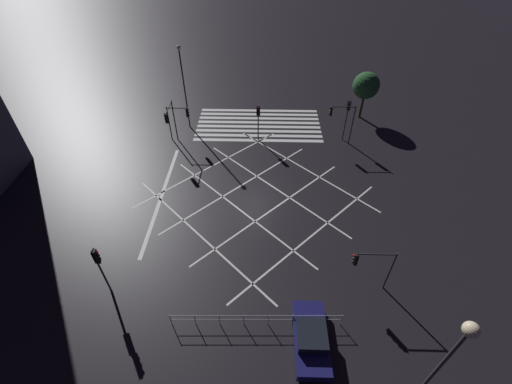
{
  "coord_description": "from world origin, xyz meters",
  "views": [
    {
      "loc": [
        -0.52,
        21.04,
        19.16
      ],
      "look_at": [
        0.0,
        0.0,
        0.57
      ],
      "focal_mm": 24.0,
      "sensor_mm": 36.0,
      "label": 1
    }
  ],
  "objects_px": {
    "street_lamp_west": "(449,355)",
    "street_tree_near": "(366,86)",
    "traffic_light_median_south": "(258,116)",
    "street_lamp_east": "(183,79)",
    "traffic_light_nw_main": "(370,263)",
    "traffic_light_se_cross": "(170,118)",
    "waiting_car": "(311,338)",
    "traffic_light_ne_main": "(99,263)",
    "traffic_light_sw_cross": "(348,113)",
    "traffic_light_sw_main": "(341,116)",
    "traffic_light_ne_cross": "(99,263)",
    "traffic_light_se_main": "(180,116)"
  },
  "relations": [
    {
      "from": "street_lamp_west",
      "to": "waiting_car",
      "type": "distance_m",
      "value": 7.77
    },
    {
      "from": "street_tree_near",
      "to": "waiting_car",
      "type": "bearing_deg",
      "value": 72.89
    },
    {
      "from": "traffic_light_sw_main",
      "to": "street_lamp_west",
      "type": "relative_size",
      "value": 0.48
    },
    {
      "from": "street_lamp_east",
      "to": "traffic_light_sw_cross",
      "type": "bearing_deg",
      "value": 172.3
    },
    {
      "from": "street_tree_near",
      "to": "street_lamp_east",
      "type": "bearing_deg",
      "value": 7.9
    },
    {
      "from": "traffic_light_ne_cross",
      "to": "street_lamp_west",
      "type": "relative_size",
      "value": 0.41
    },
    {
      "from": "traffic_light_sw_cross",
      "to": "street_lamp_west",
      "type": "relative_size",
      "value": 0.5
    },
    {
      "from": "traffic_light_ne_main",
      "to": "traffic_light_median_south",
      "type": "distance_m",
      "value": 19.97
    },
    {
      "from": "traffic_light_sw_cross",
      "to": "waiting_car",
      "type": "xyz_separation_m",
      "value": [
        5.3,
        21.14,
        -2.41
      ]
    },
    {
      "from": "traffic_light_se_main",
      "to": "street_lamp_east",
      "type": "xyz_separation_m",
      "value": [
        -0.24,
        -2.59,
        2.6
      ]
    },
    {
      "from": "traffic_light_nw_main",
      "to": "traffic_light_sw_cross",
      "type": "relative_size",
      "value": 0.81
    },
    {
      "from": "street_tree_near",
      "to": "traffic_light_ne_main",
      "type": "bearing_deg",
      "value": 48.7
    },
    {
      "from": "traffic_light_ne_main",
      "to": "street_lamp_east",
      "type": "height_order",
      "value": "street_lamp_east"
    },
    {
      "from": "traffic_light_sw_cross",
      "to": "traffic_light_ne_main",
      "type": "bearing_deg",
      "value": -43.88
    },
    {
      "from": "street_lamp_west",
      "to": "waiting_car",
      "type": "height_order",
      "value": "street_lamp_west"
    },
    {
      "from": "traffic_light_median_south",
      "to": "street_lamp_west",
      "type": "height_order",
      "value": "street_lamp_west"
    },
    {
      "from": "traffic_light_nw_main",
      "to": "traffic_light_se_cross",
      "type": "distance_m",
      "value": 21.88
    },
    {
      "from": "traffic_light_se_cross",
      "to": "traffic_light_ne_cross",
      "type": "distance_m",
      "value": 16.15
    },
    {
      "from": "street_lamp_east",
      "to": "traffic_light_nw_main",
      "type": "bearing_deg",
      "value": 126.37
    },
    {
      "from": "street_lamp_west",
      "to": "traffic_light_sw_cross",
      "type": "bearing_deg",
      "value": -92.69
    },
    {
      "from": "traffic_light_nw_main",
      "to": "street_tree_near",
      "type": "height_order",
      "value": "street_tree_near"
    },
    {
      "from": "street_tree_near",
      "to": "waiting_car",
      "type": "height_order",
      "value": "street_tree_near"
    },
    {
      "from": "street_lamp_west",
      "to": "street_lamp_east",
      "type": "bearing_deg",
      "value": -60.73
    },
    {
      "from": "traffic_light_nw_main",
      "to": "street_lamp_west",
      "type": "distance_m",
      "value": 7.96
    },
    {
      "from": "traffic_light_ne_main",
      "to": "traffic_light_median_south",
      "type": "relative_size",
      "value": 1.12
    },
    {
      "from": "traffic_light_sw_cross",
      "to": "street_tree_near",
      "type": "height_order",
      "value": "street_tree_near"
    },
    {
      "from": "traffic_light_median_south",
      "to": "traffic_light_se_cross",
      "type": "height_order",
      "value": "traffic_light_se_cross"
    },
    {
      "from": "traffic_light_sw_main",
      "to": "traffic_light_se_cross",
      "type": "height_order",
      "value": "traffic_light_se_cross"
    },
    {
      "from": "traffic_light_median_south",
      "to": "street_lamp_east",
      "type": "relative_size",
      "value": 0.44
    },
    {
      "from": "traffic_light_nw_main",
      "to": "waiting_car",
      "type": "xyz_separation_m",
      "value": [
        3.67,
        3.73,
        -1.92
      ]
    },
    {
      "from": "waiting_car",
      "to": "street_lamp_east",
      "type": "bearing_deg",
      "value": 24.74
    },
    {
      "from": "traffic_light_ne_cross",
      "to": "traffic_light_sw_cross",
      "type": "distance_m",
      "value": 25.18
    },
    {
      "from": "traffic_light_sw_main",
      "to": "traffic_light_ne_cross",
      "type": "xyz_separation_m",
      "value": [
        17.01,
        17.2,
        -0.5
      ]
    },
    {
      "from": "traffic_light_ne_main",
      "to": "traffic_light_sw_main",
      "type": "height_order",
      "value": "traffic_light_ne_main"
    },
    {
      "from": "street_lamp_west",
      "to": "street_tree_near",
      "type": "relative_size",
      "value": 1.68
    },
    {
      "from": "traffic_light_ne_cross",
      "to": "waiting_car",
      "type": "bearing_deg",
      "value": -104.88
    },
    {
      "from": "traffic_light_median_south",
      "to": "waiting_car",
      "type": "relative_size",
      "value": 0.87
    },
    {
      "from": "traffic_light_ne_main",
      "to": "street_lamp_west",
      "type": "distance_m",
      "value": 17.8
    },
    {
      "from": "street_tree_near",
      "to": "street_lamp_west",
      "type": "bearing_deg",
      "value": 82.53
    },
    {
      "from": "street_lamp_west",
      "to": "traffic_light_sw_main",
      "type": "bearing_deg",
      "value": -90.93
    },
    {
      "from": "traffic_light_median_south",
      "to": "traffic_light_sw_main",
      "type": "bearing_deg",
      "value": 87.39
    },
    {
      "from": "traffic_light_sw_main",
      "to": "traffic_light_se_main",
      "type": "xyz_separation_m",
      "value": [
        15.52,
        -0.21,
        -0.33
      ]
    },
    {
      "from": "street_tree_near",
      "to": "traffic_light_sw_main",
      "type": "bearing_deg",
      "value": 57.49
    },
    {
      "from": "street_tree_near",
      "to": "traffic_light_median_south",
      "type": "bearing_deg",
      "value": 24.01
    },
    {
      "from": "traffic_light_ne_main",
      "to": "traffic_light_sw_main",
      "type": "xyz_separation_m",
      "value": [
        -16.71,
        -17.54,
        0.04
      ]
    },
    {
      "from": "traffic_light_se_main",
      "to": "traffic_light_ne_cross",
      "type": "bearing_deg",
      "value": -94.88
    },
    {
      "from": "traffic_light_sw_main",
      "to": "street_tree_near",
      "type": "bearing_deg",
      "value": -122.51
    },
    {
      "from": "traffic_light_se_main",
      "to": "street_lamp_west",
      "type": "bearing_deg",
      "value": -57.75
    },
    {
      "from": "traffic_light_se_main",
      "to": "traffic_light_sw_cross",
      "type": "distance_m",
      "value": 16.29
    },
    {
      "from": "traffic_light_nw_main",
      "to": "traffic_light_se_main",
      "type": "xyz_separation_m",
      "value": [
        14.66,
        -16.99,
        0.14
      ]
    }
  ]
}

